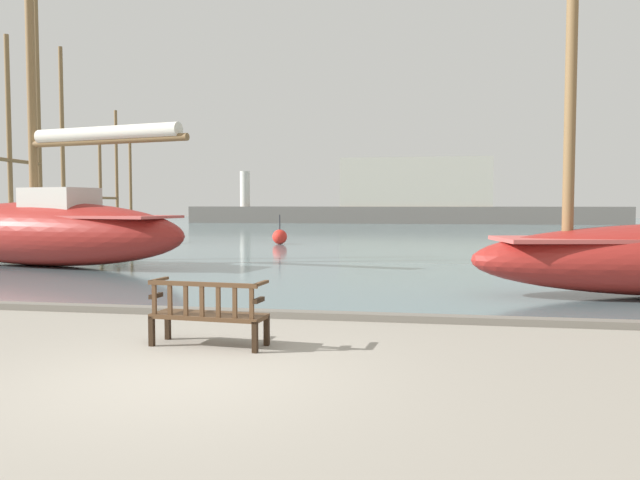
{
  "coord_description": "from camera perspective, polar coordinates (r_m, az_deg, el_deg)",
  "views": [
    {
      "loc": [
        2.78,
        -6.63,
        1.97
      ],
      "look_at": [
        -0.1,
        10.0,
        1.0
      ],
      "focal_mm": 35.0,
      "sensor_mm": 36.0,
      "label": 1
    }
  ],
  "objects": [
    {
      "name": "far_breakwater",
      "position": [
        61.62,
        7.71,
        3.58
      ],
      "size": [
        42.62,
        2.4,
        6.52
      ],
      "color": "#66605B",
      "rests_on": "ground"
    },
    {
      "name": "channel_buoy",
      "position": [
        29.53,
        -3.7,
        0.3
      ],
      "size": [
        0.7,
        0.7,
        1.4
      ],
      "color": "red",
      "rests_on": "harbor_water"
    },
    {
      "name": "ground_plane",
      "position": [
        7.45,
        -12.73,
        -12.13
      ],
      "size": [
        160.0,
        160.0,
        0.0
      ],
      "primitive_type": "plane",
      "color": "gray"
    },
    {
      "name": "sailboat_nearest_port",
      "position": [
        21.07,
        -24.04,
        1.17
      ],
      "size": [
        10.72,
        4.85,
        12.96
      ],
      "color": "maroon",
      "rests_on": "harbor_water"
    },
    {
      "name": "sailboat_far_starboard",
      "position": [
        32.34,
        -18.14,
        0.89
      ],
      "size": [
        1.62,
        5.56,
        6.5
      ],
      "color": "#2D6647",
      "rests_on": "harbor_water"
    },
    {
      "name": "sailboat_outer_starboard",
      "position": [
        42.97,
        -24.35,
        2.13
      ],
      "size": [
        3.78,
        11.25,
        15.57
      ],
      "color": "silver",
      "rests_on": "harbor_water"
    },
    {
      "name": "quay_edge_kerb",
      "position": [
        11.0,
        -4.98,
        -6.72
      ],
      "size": [
        40.0,
        0.3,
        0.12
      ],
      "primitive_type": "cube",
      "color": "slate",
      "rests_on": "ground"
    },
    {
      "name": "harbor_water",
      "position": [
        50.74,
        6.68,
        1.09
      ],
      "size": [
        100.0,
        80.0,
        0.08
      ],
      "primitive_type": "cube",
      "color": "slate",
      "rests_on": "ground"
    },
    {
      "name": "park_bench",
      "position": [
        8.81,
        -10.21,
        -6.56
      ],
      "size": [
        1.64,
        0.67,
        0.92
      ],
      "color": "black",
      "rests_on": "ground"
    }
  ]
}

